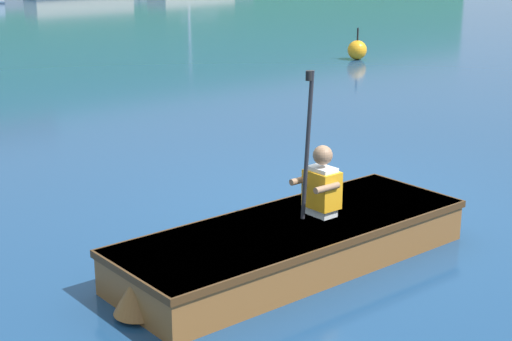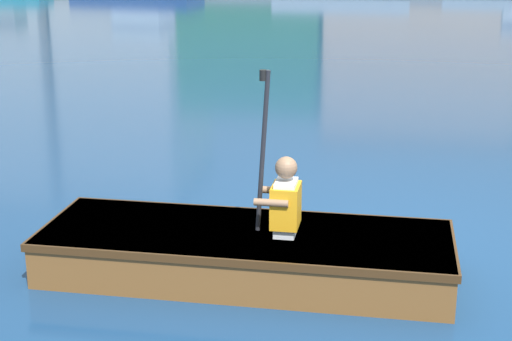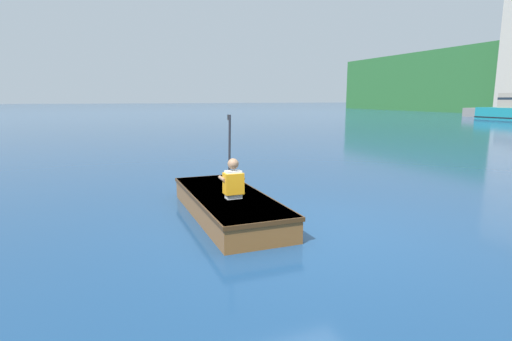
{
  "view_description": "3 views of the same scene",
  "coord_description": "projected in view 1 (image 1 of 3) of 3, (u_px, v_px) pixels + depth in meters",
  "views": [
    {
      "loc": [
        -5.4,
        -5.33,
        2.68
      ],
      "look_at": [
        -1.2,
        -0.28,
        0.72
      ],
      "focal_mm": 55.0,
      "sensor_mm": 36.0,
      "label": 1
    },
    {
      "loc": [
        -0.14,
        -6.4,
        2.61
      ],
      "look_at": [
        -1.2,
        -0.28,
        0.72
      ],
      "focal_mm": 55.0,
      "sensor_mm": 36.0,
      "label": 2
    },
    {
      "loc": [
        4.82,
        -2.68,
        1.9
      ],
      "look_at": [
        -1.2,
        -0.28,
        0.72
      ],
      "focal_mm": 28.0,
      "sensor_mm": 36.0,
      "label": 3
    }
  ],
  "objects": [
    {
      "name": "person_paddler",
      "position": [
        321.0,
        184.0,
        6.7
      ],
      "size": [
        0.34,
        0.36,
        1.28
      ],
      "color": "silver",
      "rests_on": "rowboat_foreground"
    },
    {
      "name": "ground_plane",
      "position": [
        329.0,
        211.0,
        8.0
      ],
      "size": [
        300.0,
        300.0,
        0.0
      ],
      "primitive_type": "plane",
      "color": "navy"
    },
    {
      "name": "channel_buoy",
      "position": [
        357.0,
        50.0,
        17.92
      ],
      "size": [
        0.44,
        0.44,
        0.72
      ],
      "color": "orange",
      "rests_on": "ground"
    },
    {
      "name": "rowboat_foreground",
      "position": [
        290.0,
        242.0,
        6.61
      ],
      "size": [
        3.33,
        1.14,
        0.37
      ],
      "color": "brown",
      "rests_on": "ground"
    }
  ]
}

